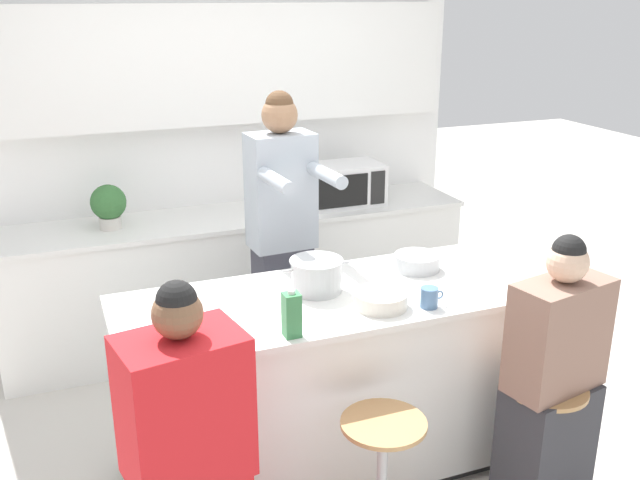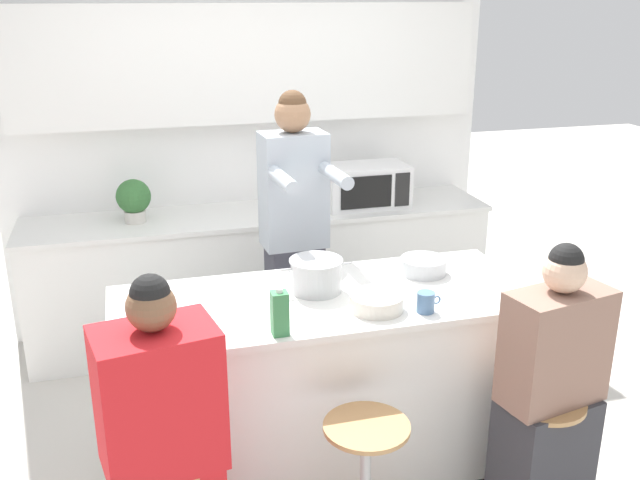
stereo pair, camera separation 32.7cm
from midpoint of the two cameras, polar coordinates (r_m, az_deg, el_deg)
name	(u,v)px [view 1 (the left image)]	position (r m, az deg, el deg)	size (l,w,h in m)	color
ground_plane	(326,466)	(3.77, -2.15, -17.70)	(16.00, 16.00, 0.00)	beige
wall_back	(222,107)	(4.84, -9.79, 10.40)	(3.31, 0.22, 2.70)	white
back_counter	(240,277)	(4.86, -8.33, -2.96)	(3.07, 0.61, 0.89)	white
kitchen_island	(326,384)	(3.51, -2.24, -11.51)	(1.95, 0.78, 0.94)	black
bar_stool_rightmost	(540,447)	(3.42, 14.54, -15.83)	(0.38, 0.38, 0.64)	tan
person_cooking	(283,252)	(3.96, -5.37, -0.98)	(0.38, 0.59, 1.79)	#383842
person_wrapped_blanket	(189,470)	(2.74, -14.01, -17.53)	(0.46, 0.36, 1.38)	red
person_seated_near	(551,394)	(3.29, 15.29, -11.91)	(0.47, 0.34, 1.34)	#333338
cooking_pot	(316,275)	(3.32, -3.12, -2.90)	(0.34, 0.25, 0.16)	#B7BABC
fruit_bowl	(417,262)	(3.60, 5.19, -1.81)	(0.23, 0.23, 0.08)	#B7BABC
mixing_bowl_steel	(381,300)	(3.17, 1.96, -4.86)	(0.24, 0.24, 0.07)	silver
coffee_cup_near	(429,297)	(3.18, 5.85, -4.66)	(0.11, 0.08, 0.09)	#4C7099
juice_carton	(292,315)	(2.90, -5.53, -6.03)	(0.07, 0.07, 0.20)	#38844C
microwave	(341,185)	(4.84, -0.28, 4.43)	(0.56, 0.33, 0.28)	white
potted_plant	(109,205)	(4.57, -18.55, 2.67)	(0.22, 0.22, 0.28)	beige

